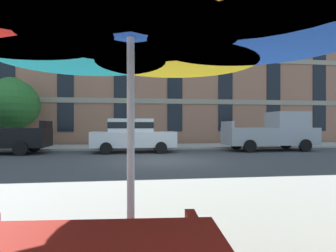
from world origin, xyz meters
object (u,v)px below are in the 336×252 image
Objects in this scene: sedan_white at (133,134)px; pickup_silver at (273,132)px; patio_umbrella at (131,14)px; street_tree_left at (12,103)px.

pickup_silver is (7.94, 0.00, 0.08)m from sedan_white.
sedan_white is at bearing 89.41° from patio_umbrella.
pickup_silver is at bearing -12.38° from street_tree_left.
patio_umbrella is at bearing -65.75° from street_tree_left.
street_tree_left is at bearing 114.25° from patio_umbrella.
pickup_silver is at bearing 0.00° from sedan_white.
sedan_white is at bearing -180.00° from pickup_silver.
street_tree_left is (-15.30, 3.36, 1.80)m from pickup_silver.
street_tree_left reaches higher than pickup_silver.
patio_umbrella is at bearing -90.59° from sedan_white.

